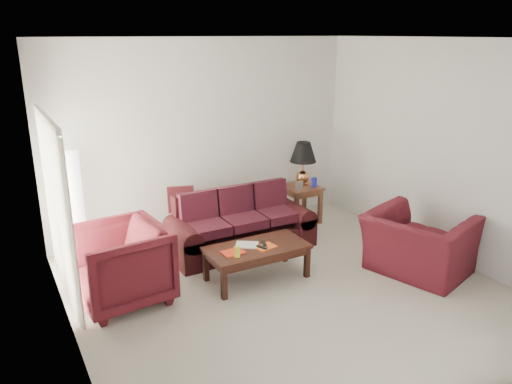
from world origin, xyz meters
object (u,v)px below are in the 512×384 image
(end_table, at_px, (300,204))
(armchair_right, at_px, (418,244))
(coffee_table, at_px, (257,263))
(sofa, at_px, (241,222))
(floor_lamp, at_px, (76,206))
(armchair_left, at_px, (120,265))

(end_table, height_order, armchair_right, armchair_right)
(coffee_table, bearing_deg, armchair_right, -19.21)
(sofa, distance_m, end_table, 1.50)
(floor_lamp, relative_size, coffee_table, 1.21)
(armchair_left, xyz_separation_m, armchair_right, (3.62, -1.14, -0.07))
(floor_lamp, relative_size, armchair_right, 1.27)
(armchair_right, bearing_deg, sofa, 26.43)
(sofa, relative_size, floor_lamp, 1.33)
(sofa, distance_m, armchair_right, 2.46)
(armchair_right, bearing_deg, floor_lamp, 38.70)
(sofa, xyz_separation_m, armchair_left, (-1.92, -0.64, 0.04))
(end_table, xyz_separation_m, coffee_table, (-1.64, -1.45, -0.09))
(sofa, height_order, armchair_right, sofa)
(armchair_right, bearing_deg, armchair_left, 55.20)
(sofa, height_order, floor_lamp, floor_lamp)
(sofa, distance_m, floor_lamp, 2.31)
(sofa, xyz_separation_m, coffee_table, (-0.25, -0.92, -0.20))
(armchair_right, xyz_separation_m, coffee_table, (-1.95, 0.86, -0.18))
(sofa, bearing_deg, armchair_right, -51.70)
(armchair_right, relative_size, coffee_table, 0.96)
(end_table, distance_m, floor_lamp, 3.57)
(sofa, relative_size, coffee_table, 1.62)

